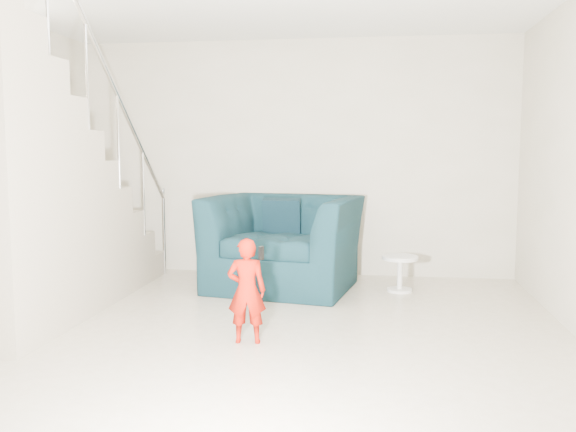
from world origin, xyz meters
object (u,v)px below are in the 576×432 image
at_px(side_table, 400,268).
at_px(staircase, 29,209).
at_px(armchair, 283,242).
at_px(toddler, 247,291).

xyz_separation_m(side_table, staircase, (-3.20, -1.43, 0.70)).
distance_m(armchair, toddler, 1.87).
xyz_separation_m(armchair, staircase, (-1.99, -1.45, 0.46)).
bearing_deg(staircase, armchair, 36.05).
relative_size(side_table, staircase, 0.10).
distance_m(armchair, side_table, 1.23).
relative_size(armchair, side_table, 4.01).
bearing_deg(side_table, armchair, 179.42).
height_order(side_table, staircase, staircase).
bearing_deg(armchair, side_table, 8.97).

